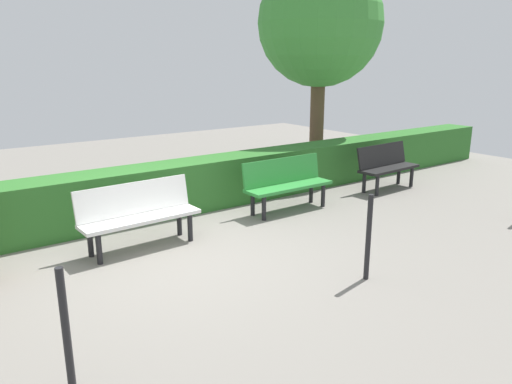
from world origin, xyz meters
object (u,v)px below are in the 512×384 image
object	(u,v)px
bench_black	(386,165)
bench_green	(286,182)
tree_near	(320,24)
bench_white	(138,212)

from	to	relation	value
bench_black	bench_green	size ratio (longest dim) A/B	0.90
bench_black	tree_near	xyz separation A→B (m)	(-0.25, -2.24, 2.70)
bench_green	bench_white	xyz separation A→B (m)	(2.64, 0.14, 0.00)
bench_green	tree_near	size ratio (longest dim) A/B	0.34
bench_black	bench_white	xyz separation A→B (m)	(5.07, 0.07, 0.00)
bench_green	bench_white	size ratio (longest dim) A/B	0.98
bench_white	tree_near	xyz separation A→B (m)	(-5.32, -2.31, 2.69)
bench_green	tree_near	bearing A→B (deg)	-141.17
bench_white	bench_green	bearing A→B (deg)	-179.02
bench_green	tree_near	xyz separation A→B (m)	(-2.68, -2.17, 2.70)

